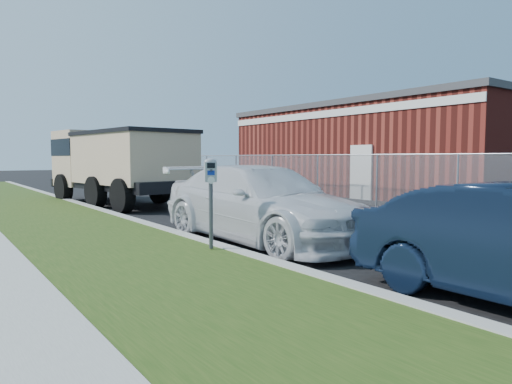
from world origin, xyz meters
TOP-DOWN VIEW (x-y plane):
  - ground at (0.00, 0.00)m, footprint 120.00×120.00m
  - streetside at (-5.57, 2.00)m, footprint 6.12×50.00m
  - chainlink_fence at (6.00, 7.00)m, footprint 0.06×30.06m
  - brick_building at (12.00, 8.00)m, footprint 9.20×14.20m
  - parking_meter at (-2.90, 0.24)m, footprint 0.25×0.21m
  - white_wagon at (-1.27, 0.96)m, footprint 2.34×5.38m
  - dump_truck at (-1.13, 10.09)m, footprint 3.52×7.22m

SIDE VIEW (x-z plane):
  - ground at x=0.00m, z-range 0.00..0.00m
  - streetside at x=-5.57m, z-range -0.01..0.14m
  - white_wagon at x=-1.27m, z-range 0.00..1.54m
  - parking_meter at x=-2.90m, z-range 0.49..2.03m
  - chainlink_fence at x=6.00m, z-range -13.74..16.26m
  - dump_truck at x=-1.13m, z-range 0.17..2.89m
  - brick_building at x=12.00m, z-range 0.04..4.21m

